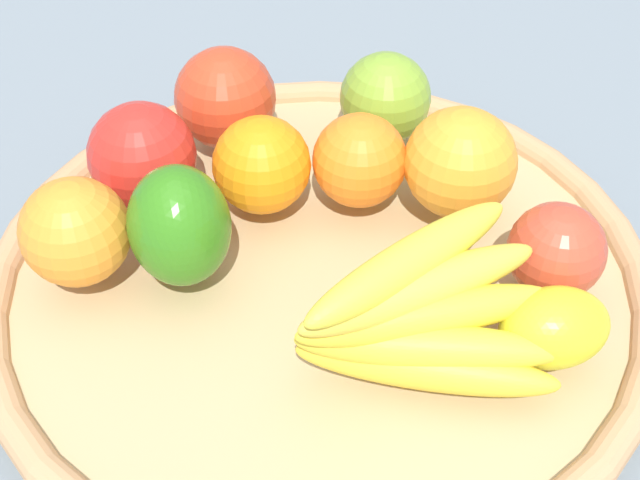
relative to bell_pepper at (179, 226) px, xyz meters
The scene contains 13 objects.
ground_plane 0.12m from the bell_pepper, 129.89° to the left, with size 2.40×2.40×0.00m, color slate.
basket 0.11m from the bell_pepper, 129.89° to the left, with size 0.47×0.47×0.04m.
bell_pepper is the anchor object (origin of this frame).
orange_0 0.20m from the bell_pepper, 143.29° to the left, with size 0.08×0.08×0.08m, color orange.
banana_bunch 0.17m from the bell_pepper, 97.02° to the left, with size 0.16×0.16×0.08m.
apple_0 0.25m from the bell_pepper, 120.55° to the left, with size 0.06×0.06×0.06m, color #C7462F.
orange_2 0.09m from the bell_pepper, behind, with size 0.07×0.07×0.07m, color orange.
apple_1 0.21m from the bell_pepper, behind, with size 0.07×0.07×0.07m, color #7CA731.
apple_2 0.09m from the bell_pepper, 121.52° to the right, with size 0.08×0.08×0.08m, color red.
orange_1 0.07m from the bell_pepper, 56.64° to the right, with size 0.07×0.07×0.07m, color orange.
orange_3 0.14m from the bell_pepper, 156.82° to the left, with size 0.07×0.07×0.07m, color orange.
apple_3 0.15m from the bell_pepper, 153.11° to the right, with size 0.08×0.08×0.08m, color red.
lemon_0 0.24m from the bell_pepper, 106.18° to the left, with size 0.07×0.05×0.05m, color yellow.
Camera 1 is at (0.36, 0.24, 0.46)m, focal length 49.14 mm.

